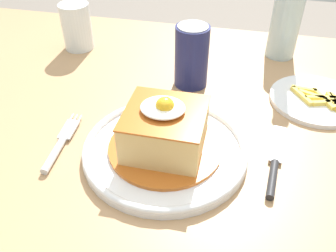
% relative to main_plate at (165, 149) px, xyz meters
% --- Properties ---
extents(dining_table, '(1.41, 0.92, 0.76)m').
position_rel_main_plate_xyz_m(dining_table, '(0.03, 0.04, -0.11)').
color(dining_table, '#A87F56').
rests_on(dining_table, ground_plane).
extents(main_plate, '(0.26, 0.26, 0.02)m').
position_rel_main_plate_xyz_m(main_plate, '(0.00, 0.00, 0.00)').
color(main_plate, white).
rests_on(main_plate, dining_table).
extents(sandwich_meal, '(0.18, 0.18, 0.10)m').
position_rel_main_plate_xyz_m(sandwich_meal, '(-0.00, 0.00, 0.04)').
color(sandwich_meal, '#B75B1E').
rests_on(sandwich_meal, main_plate).
extents(fork, '(0.03, 0.14, 0.01)m').
position_rel_main_plate_xyz_m(fork, '(-0.17, -0.03, -0.00)').
color(fork, silver).
rests_on(fork, dining_table).
extents(knife, '(0.03, 0.17, 0.01)m').
position_rel_main_plate_xyz_m(knife, '(0.17, -0.00, -0.00)').
color(knife, '#262628').
rests_on(knife, dining_table).
extents(soda_can, '(0.07, 0.07, 0.12)m').
position_rel_main_plate_xyz_m(soda_can, '(0.00, 0.22, 0.05)').
color(soda_can, '#191E51').
rests_on(soda_can, dining_table).
extents(beer_bottle_clear, '(0.06, 0.06, 0.27)m').
position_rel_main_plate_xyz_m(beer_bottle_clear, '(0.18, 0.38, 0.09)').
color(beer_bottle_clear, '#ADC6CC').
rests_on(beer_bottle_clear, dining_table).
extents(drinking_glass, '(0.07, 0.07, 0.10)m').
position_rel_main_plate_xyz_m(drinking_glass, '(-0.28, 0.32, 0.04)').
color(drinking_glass, '#3F2314').
rests_on(drinking_glass, dining_table).
extents(side_plate_fries, '(0.17, 0.17, 0.02)m').
position_rel_main_plate_xyz_m(side_plate_fries, '(0.25, 0.20, -0.00)').
color(side_plate_fries, white).
rests_on(side_plate_fries, dining_table).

